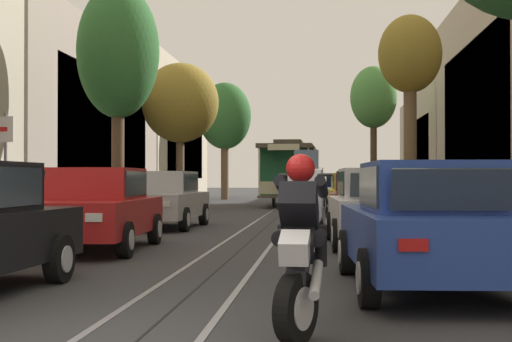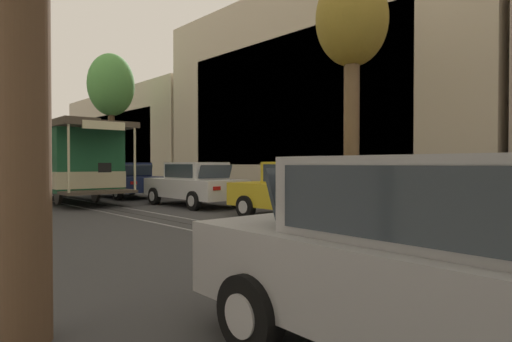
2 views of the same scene
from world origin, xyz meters
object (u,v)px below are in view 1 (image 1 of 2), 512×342
object	(u,v)px
parked_car_maroon_mid_right	(364,199)
cable_car_trolley	(291,173)
street_tree_kerb_left_mid	(180,104)
pedestrian_on_right_pavement	(124,191)
parked_car_yellow_fourth_right	(354,195)
street_tree_kerb_left_fourth	(225,117)
street_tree_kerb_right_second	(410,61)
pedestrian_crossing_far	(490,194)
parked_car_navy_sixth_right	(342,190)
fire_hydrant	(26,226)
parked_car_silver_mid_left	(164,199)
parked_car_white_fifth_right	(348,192)
motorcycle_with_rider	(302,234)
pedestrian_on_left_pavement	(432,189)
street_sign_post	(5,166)
street_tree_kerb_left_second	(118,54)
parked_car_white_second_right	(378,207)
parked_car_blue_near_right	(428,225)
street_tree_kerb_right_mid	(373,99)
parked_car_red_second_left	(97,209)

from	to	relation	value
parked_car_maroon_mid_right	cable_car_trolley	xyz separation A→B (m)	(-2.76, 16.99, 0.86)
street_tree_kerb_left_mid	cable_car_trolley	world-z (taller)	street_tree_kerb_left_mid
pedestrian_on_right_pavement	parked_car_yellow_fourth_right	bearing A→B (deg)	-2.97
pedestrian_on_right_pavement	street_tree_kerb_left_fourth	bearing A→B (deg)	86.99
street_tree_kerb_right_second	pedestrian_crossing_far	distance (m)	5.81
parked_car_navy_sixth_right	fire_hydrant	world-z (taller)	parked_car_navy_sixth_right
parked_car_silver_mid_left	parked_car_white_fifth_right	bearing A→B (deg)	64.35
motorcycle_with_rider	pedestrian_crossing_far	world-z (taller)	motorcycle_with_rider
pedestrian_on_left_pavement	street_sign_post	size ratio (longest dim) A/B	0.59
street_tree_kerb_left_second	pedestrian_on_right_pavement	size ratio (longest dim) A/B	4.82
cable_car_trolley	pedestrian_on_left_pavement	xyz separation A→B (m)	(6.83, -2.51, -0.79)
parked_car_white_second_right	parked_car_yellow_fourth_right	size ratio (longest dim) A/B	1.00
parked_car_white_second_right	fire_hydrant	size ratio (longest dim) A/B	5.24
parked_car_white_fifth_right	street_tree_kerb_left_mid	size ratio (longest dim) A/B	0.63
parked_car_blue_near_right	parked_car_white_fifth_right	xyz separation A→B (m)	(-0.12, 22.18, 0.00)
street_tree_kerb_right_mid	cable_car_trolley	bearing A→B (deg)	-129.03
parked_car_red_second_left	parked_car_navy_sixth_right	distance (m)	23.77
pedestrian_crossing_far	street_sign_post	world-z (taller)	street_sign_post
parked_car_silver_mid_left	parked_car_blue_near_right	xyz separation A→B (m)	(5.68, -10.60, 0.00)
motorcycle_with_rider	pedestrian_crossing_far	xyz separation A→B (m)	(5.53, 16.66, 0.01)
street_tree_kerb_left_mid	pedestrian_on_right_pavement	size ratio (longest dim) A/B	4.38
parked_car_silver_mid_left	motorcycle_with_rider	world-z (taller)	motorcycle_with_rider
parked_car_yellow_fourth_right	fire_hydrant	world-z (taller)	parked_car_yellow_fourth_right
street_tree_kerb_left_fourth	cable_car_trolley	world-z (taller)	street_tree_kerb_left_fourth
pedestrian_on_right_pavement	parked_car_silver_mid_left	bearing A→B (deg)	-65.84
parked_car_red_second_left	pedestrian_crossing_far	world-z (taller)	parked_car_red_second_left
parked_car_silver_mid_left	pedestrian_on_left_pavement	world-z (taller)	parked_car_silver_mid_left
street_tree_kerb_left_second	parked_car_white_second_right	bearing A→B (deg)	-45.17
parked_car_white_fifth_right	street_tree_kerb_left_mid	xyz separation A→B (m)	(-7.92, 2.47, 4.19)
parked_car_silver_mid_left	fire_hydrant	distance (m)	5.84
parked_car_maroon_mid_right	street_tree_kerb_right_mid	xyz separation A→B (m)	(1.93, 22.78, 5.34)
parked_car_white_fifth_right	street_tree_kerb_right_mid	bearing A→B (deg)	80.54
parked_car_white_fifth_right	pedestrian_on_left_pavement	size ratio (longest dim) A/B	2.84
parked_car_blue_near_right	fire_hydrant	distance (m)	8.83
parked_car_white_fifth_right	motorcycle_with_rider	bearing A→B (deg)	-93.17
parked_car_blue_near_right	street_sign_post	world-z (taller)	street_sign_post
parked_car_red_second_left	parked_car_white_fifth_right	bearing A→B (deg)	72.84
parked_car_navy_sixth_right	pedestrian_on_left_pavement	world-z (taller)	parked_car_navy_sixth_right
parked_car_white_second_right	parked_car_navy_sixth_right	distance (m)	21.88
street_tree_kerb_left_fourth	fire_hydrant	size ratio (longest dim) A/B	9.24
cable_car_trolley	street_tree_kerb_right_second	bearing A→B (deg)	-67.21
parked_car_white_second_right	parked_car_blue_near_right	bearing A→B (deg)	-88.27
parked_car_silver_mid_left	street_tree_kerb_left_fourth	bearing A→B (deg)	94.16
parked_car_maroon_mid_right	street_sign_post	bearing A→B (deg)	-134.49
parked_car_white_fifth_right	parked_car_silver_mid_left	bearing A→B (deg)	-115.65
parked_car_maroon_mid_right	motorcycle_with_rider	world-z (taller)	motorcycle_with_rider
fire_hydrant	street_tree_kerb_left_mid	bearing A→B (deg)	92.23
parked_car_white_fifth_right	street_tree_kerb_right_mid	distance (m)	12.98
motorcycle_with_rider	fire_hydrant	size ratio (longest dim) A/B	2.25
street_tree_kerb_right_mid	pedestrian_crossing_far	bearing A→B (deg)	-83.58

